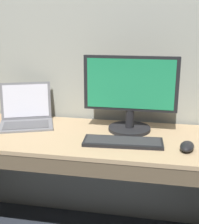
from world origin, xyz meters
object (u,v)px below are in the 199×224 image
laptop_space_gray (26,115)px  wired_keyboard (123,142)px  computer_mouse (187,146)px  external_monitor (130,94)px

laptop_space_gray → wired_keyboard: laptop_space_gray is taller
computer_mouse → laptop_space_gray: bearing=177.4°
wired_keyboard → external_monitor: bearing=86.4°
laptop_space_gray → wired_keyboard: bearing=-19.1°
external_monitor → wired_keyboard: (-0.01, -0.21, -0.21)m
laptop_space_gray → external_monitor: bearing=-1.4°
external_monitor → computer_mouse: bearing=-36.9°
laptop_space_gray → computer_mouse: 1.00m
laptop_space_gray → computer_mouse: laptop_space_gray is taller
external_monitor → computer_mouse: (0.31, -0.23, -0.20)m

